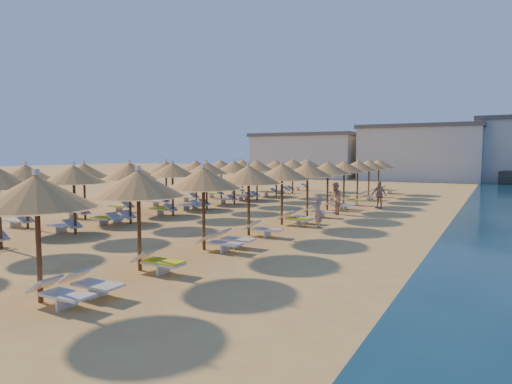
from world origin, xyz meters
The scene contains 9 objects.
ground centered at (0.00, 0.00, 0.00)m, with size 220.00×220.00×0.00m, color tan.
hotel_blocks centered at (3.12, 45.63, 3.70)m, with size 45.87×11.08×8.10m.
parasol_row_east centered at (2.73, 4.65, 2.55)m, with size 2.95×36.40×3.13m.
parasol_row_west centered at (-4.00, 4.65, 2.55)m, with size 2.95×36.40×3.13m.
parasol_row_inland centered at (-7.20, 4.65, 2.55)m, with size 2.95×23.02×3.13m.
loungers centered at (-1.83, 4.60, 0.34)m, with size 12.96×34.98×0.66m.
beachgoer_c centered at (5.34, 10.43, 0.86)m, with size 1.01×0.42×1.73m, color tan.
beachgoer_a centered at (4.66, 1.18, 0.81)m, with size 0.59×0.39×1.62m, color tan.
beachgoer_b centered at (3.85, 6.13, 0.93)m, with size 0.91×0.71×1.87m, color tan.
Camera 1 is at (12.12, -18.88, 3.47)m, focal length 32.00 mm.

